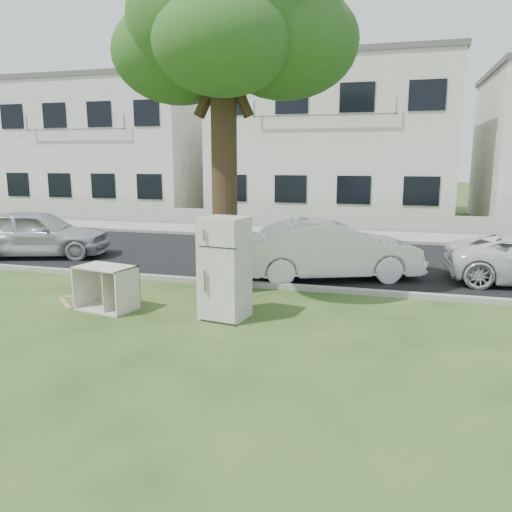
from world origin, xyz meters
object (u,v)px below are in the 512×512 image
(car_left, at_px, (37,233))
(car_center, at_px, (330,250))
(fridge, at_px, (225,268))
(cabinet, at_px, (106,288))

(car_left, bearing_deg, car_center, -110.52)
(car_center, distance_m, car_left, 8.83)
(fridge, relative_size, car_center, 0.43)
(fridge, relative_size, car_left, 0.45)
(fridge, relative_size, cabinet, 1.69)
(fridge, xyz_separation_m, car_left, (-7.35, 4.06, -0.22))
(cabinet, height_order, car_left, car_left)
(car_center, height_order, car_left, car_center)
(car_center, bearing_deg, car_left, 65.47)
(cabinet, bearing_deg, car_center, 55.03)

